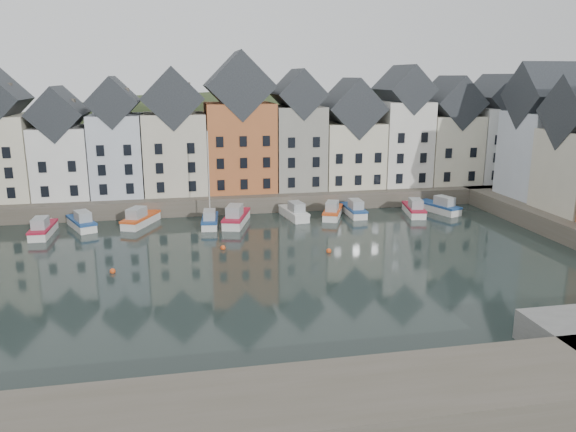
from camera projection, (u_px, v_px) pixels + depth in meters
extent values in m
plane|color=black|center=(277.00, 274.00, 48.56)|extent=(260.00, 260.00, 0.00)
cube|color=#514B3E|center=(239.00, 193.00, 76.87)|extent=(90.00, 16.00, 2.00)
cube|color=#514B3E|center=(145.00, 430.00, 25.50)|extent=(50.00, 6.00, 2.00)
ellipsoid|color=#26351A|center=(226.00, 264.00, 106.22)|extent=(153.60, 70.40, 64.00)
sphere|color=black|center=(139.00, 126.00, 92.31)|extent=(5.77, 5.77, 5.77)
sphere|color=black|center=(348.00, 121.00, 109.09)|extent=(5.27, 5.27, 5.27)
sphere|color=black|center=(394.00, 125.00, 104.22)|extent=(5.07, 5.07, 5.07)
sphere|color=black|center=(301.00, 126.00, 101.88)|extent=(5.01, 5.01, 5.01)
sphere|color=black|center=(366.00, 121.00, 109.28)|extent=(5.21, 5.21, 5.21)
sphere|color=black|center=(231.00, 123.00, 102.73)|extent=(5.45, 5.45, 5.45)
sphere|color=black|center=(438.00, 131.00, 99.91)|extent=(4.49, 4.49, 4.49)
cube|color=beige|center=(0.00, 157.00, 68.02)|extent=(7.67, 8.00, 10.07)
cube|color=white|center=(64.00, 162.00, 69.56)|extent=(6.56, 8.00, 8.61)
cube|color=black|center=(59.00, 113.00, 68.13)|extent=(6.56, 8.16, 6.56)
cube|color=silver|center=(118.00, 155.00, 70.62)|extent=(6.20, 8.00, 10.02)
cube|color=black|center=(114.00, 102.00, 69.04)|extent=(6.20, 8.16, 6.20)
cube|color=beige|center=(175.00, 153.00, 71.95)|extent=(7.70, 8.00, 10.08)
cube|color=black|center=(172.00, 98.00, 70.27)|extent=(7.70, 8.16, 7.70)
cube|color=#B76234|center=(240.00, 147.00, 73.37)|extent=(8.69, 8.00, 11.28)
cube|color=black|center=(239.00, 86.00, 71.48)|extent=(8.69, 8.16, 8.69)
cube|color=gray|center=(297.00, 147.00, 74.88)|extent=(6.43, 8.00, 10.78)
cube|color=black|center=(298.00, 94.00, 73.19)|extent=(6.43, 8.16, 6.43)
cube|color=beige|center=(350.00, 154.00, 76.53)|extent=(7.88, 8.00, 8.56)
cube|color=black|center=(351.00, 108.00, 75.02)|extent=(7.88, 8.16, 7.88)
cube|color=silver|center=(401.00, 143.00, 77.58)|extent=(6.50, 8.00, 11.27)
cube|color=black|center=(403.00, 89.00, 75.82)|extent=(6.50, 8.16, 6.50)
cube|color=beige|center=(447.00, 149.00, 79.13)|extent=(7.23, 8.00, 9.32)
cube|color=black|center=(450.00, 102.00, 77.57)|extent=(7.23, 8.16, 7.23)
cube|color=white|center=(492.00, 144.00, 80.30)|extent=(6.18, 8.00, 10.32)
cube|color=black|center=(496.00, 96.00, 78.68)|extent=(6.18, 8.16, 6.18)
cube|color=silver|center=(541.00, 155.00, 69.07)|extent=(7.47, 8.00, 10.38)
cube|color=black|center=(548.00, 96.00, 67.33)|extent=(7.62, 8.00, 8.00)
sphere|color=#DE4D1A|center=(223.00, 248.00, 55.39)|extent=(0.50, 0.50, 0.50)
sphere|color=#DE4D1A|center=(329.00, 251.00, 54.41)|extent=(0.50, 0.50, 0.50)
sphere|color=#DE4D1A|center=(113.00, 271.00, 48.75)|extent=(0.50, 0.50, 0.50)
cube|color=silver|center=(43.00, 232.00, 60.33)|extent=(1.92, 5.98, 1.09)
cube|color=#A71730|center=(43.00, 227.00, 60.19)|extent=(2.02, 6.10, 0.25)
cube|color=#93989A|center=(40.00, 223.00, 59.19)|extent=(1.44, 2.41, 1.19)
cube|color=silver|center=(82.00, 225.00, 63.06)|extent=(4.00, 6.14, 1.09)
cube|color=navy|center=(81.00, 220.00, 62.91)|extent=(4.14, 6.29, 0.25)
cube|color=#93989A|center=(83.00, 216.00, 62.06)|extent=(2.22, 2.72, 1.18)
cube|color=silver|center=(141.00, 222.00, 64.47)|extent=(4.26, 6.37, 1.13)
cube|color=#DE4D1A|center=(141.00, 217.00, 64.32)|extent=(4.40, 6.52, 0.26)
cube|color=#93989A|center=(137.00, 213.00, 63.29)|extent=(2.34, 2.84, 1.23)
cube|color=silver|center=(210.00, 223.00, 64.15)|extent=(2.21, 5.72, 1.02)
cube|color=navy|center=(210.00, 218.00, 64.01)|extent=(2.32, 5.84, 0.23)
cube|color=#93989A|center=(209.00, 215.00, 63.07)|extent=(1.52, 2.35, 1.12)
cylinder|color=silver|center=(209.00, 177.00, 63.41)|extent=(0.13, 0.13, 10.24)
cube|color=silver|center=(236.00, 221.00, 64.85)|extent=(3.91, 7.03, 1.23)
cube|color=#A71730|center=(236.00, 215.00, 64.68)|extent=(4.05, 7.19, 0.28)
cube|color=#93989A|center=(235.00, 211.00, 63.55)|extent=(2.29, 3.04, 1.35)
cube|color=silver|center=(294.00, 215.00, 67.59)|extent=(2.66, 6.16, 1.09)
cube|color=silver|center=(294.00, 210.00, 67.45)|extent=(2.78, 6.29, 0.25)
cube|color=#93989A|center=(296.00, 207.00, 66.49)|extent=(1.73, 2.57, 1.19)
cube|color=silver|center=(333.00, 214.00, 68.12)|extent=(3.86, 6.03, 1.06)
cube|color=#DE4D1A|center=(333.00, 209.00, 67.98)|extent=(4.00, 6.17, 0.24)
cube|color=#93989A|center=(332.00, 206.00, 67.01)|extent=(2.15, 2.67, 1.16)
cube|color=silver|center=(353.00, 212.00, 69.14)|extent=(1.78, 5.80, 1.06)
cube|color=navy|center=(354.00, 208.00, 69.00)|extent=(1.88, 5.91, 0.24)
cube|color=#93989A|center=(356.00, 204.00, 68.03)|extent=(1.37, 2.32, 1.16)
cube|color=silver|center=(414.00, 212.00, 69.40)|extent=(2.88, 6.13, 1.08)
cube|color=#A71730|center=(414.00, 207.00, 69.25)|extent=(3.00, 6.26, 0.25)
cube|color=#93989A|center=(416.00, 204.00, 68.25)|extent=(1.81, 2.58, 1.18)
cube|color=silver|center=(438.00, 209.00, 70.53)|extent=(3.74, 6.28, 1.11)
cube|color=navy|center=(439.00, 205.00, 70.38)|extent=(3.87, 6.43, 0.25)
cube|color=#93989A|center=(444.00, 201.00, 69.48)|extent=(2.14, 2.74, 1.21)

